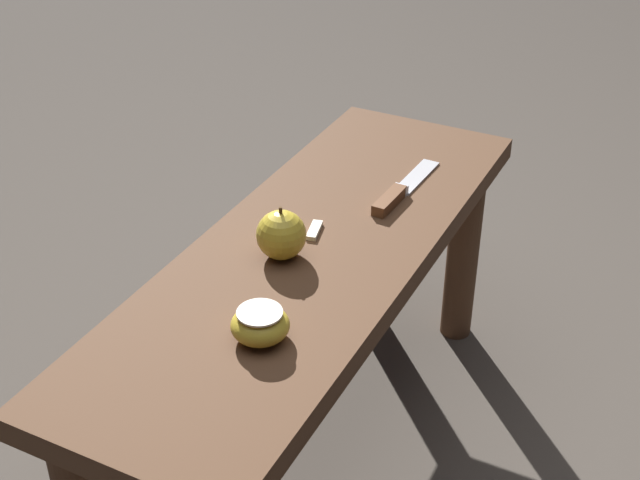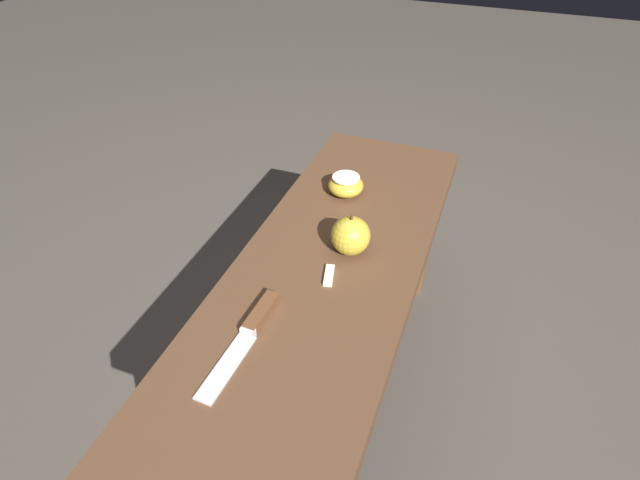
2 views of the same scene
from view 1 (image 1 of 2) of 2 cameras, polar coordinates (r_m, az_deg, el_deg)
The scene contains 6 objects.
ground_plane at distance 1.72m, azimuth -0.45°, elevation -13.33°, with size 8.00×8.00×0.00m, color #4C443D.
wooden_bench at distance 1.49m, azimuth -0.51°, elevation -3.52°, with size 1.06×0.35×0.46m.
knife at distance 1.57m, azimuth 4.99°, elevation 3.00°, with size 0.23×0.04×0.02m.
apple_whole at distance 1.39m, azimuth -2.50°, elevation 0.33°, with size 0.08×0.08×0.09m.
apple_cut at distance 1.23m, azimuth -3.85°, elevation -5.43°, with size 0.08×0.08×0.05m.
apple_slice_near_knife at distance 1.46m, azimuth -0.36°, elevation 0.63°, with size 0.06×0.03×0.01m.
Camera 1 is at (1.07, 0.55, 1.23)m, focal length 50.00 mm.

